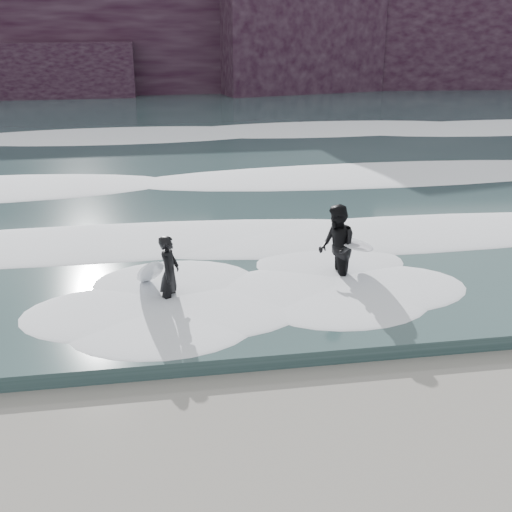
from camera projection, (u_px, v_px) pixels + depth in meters
name	position (u px, v px, depth m)	size (l,w,h in m)	color
ground	(330.00, 485.00, 8.52)	(120.00, 120.00, 0.00)	#7E6253
sea	(189.00, 124.00, 35.22)	(90.00, 52.00, 0.30)	#2B4143
headland	(172.00, 25.00, 49.19)	(70.00, 9.00, 10.00)	black
foam_near	(238.00, 238.00, 16.68)	(60.00, 3.20, 0.20)	white
foam_mid	(212.00, 175.00, 23.13)	(60.00, 4.00, 0.24)	white
foam_far	(194.00, 131.00, 31.43)	(60.00, 4.80, 0.30)	white
surfer_left	(165.00, 273.00, 13.28)	(1.08, 1.75, 1.65)	black
surfer_right	(338.00, 248.00, 14.28)	(1.15, 2.18, 1.96)	black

